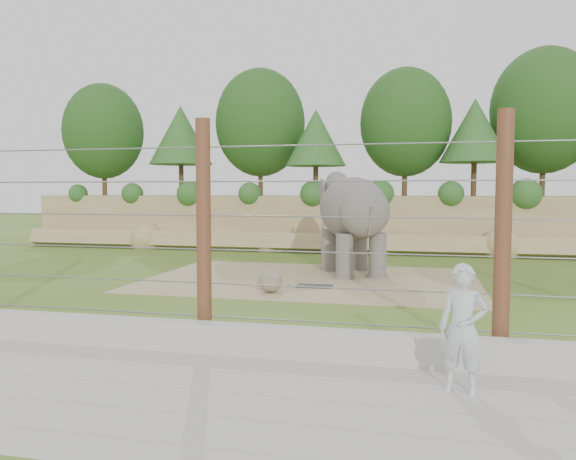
% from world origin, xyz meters
% --- Properties ---
extents(ground, '(90.00, 90.00, 0.00)m').
position_xyz_m(ground, '(0.00, 0.00, 0.00)').
color(ground, '#41661A').
rests_on(ground, ground).
extents(back_embankment, '(30.00, 5.52, 8.77)m').
position_xyz_m(back_embankment, '(0.59, 12.68, 3.97)').
color(back_embankment, '#9D7D59').
rests_on(back_embankment, ground).
extents(dirt_patch, '(10.00, 7.00, 0.02)m').
position_xyz_m(dirt_patch, '(0.50, 3.00, 0.01)').
color(dirt_patch, tan).
rests_on(dirt_patch, ground).
extents(drain_grate, '(1.00, 0.60, 0.03)m').
position_xyz_m(drain_grate, '(0.84, 1.71, 0.04)').
color(drain_grate, '#262628').
rests_on(drain_grate, dirt_patch).
extents(elephant, '(3.32, 4.48, 3.33)m').
position_xyz_m(elephant, '(1.59, 4.45, 1.67)').
color(elephant, '#595450').
rests_on(elephant, ground).
extents(stone_ball, '(0.64, 0.64, 0.64)m').
position_xyz_m(stone_ball, '(-0.15, 0.56, 0.34)').
color(stone_ball, gray).
rests_on(stone_ball, dirt_patch).
extents(retaining_wall, '(26.00, 0.35, 0.50)m').
position_xyz_m(retaining_wall, '(0.00, -5.00, 0.25)').
color(retaining_wall, '#BAB8AC').
rests_on(retaining_wall, ground).
extents(walkway, '(26.00, 4.00, 0.01)m').
position_xyz_m(walkway, '(0.00, -7.00, 0.01)').
color(walkway, '#BAB8AC').
rests_on(walkway, ground).
extents(barrier_fence, '(20.26, 0.26, 4.00)m').
position_xyz_m(barrier_fence, '(0.00, -4.50, 2.00)').
color(barrier_fence, brown).
rests_on(barrier_fence, ground).
extents(zookeeper, '(0.72, 0.56, 1.76)m').
position_xyz_m(zookeeper, '(4.31, -6.05, 0.89)').
color(zookeeper, '#B1B5BB').
rests_on(zookeeper, walkway).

